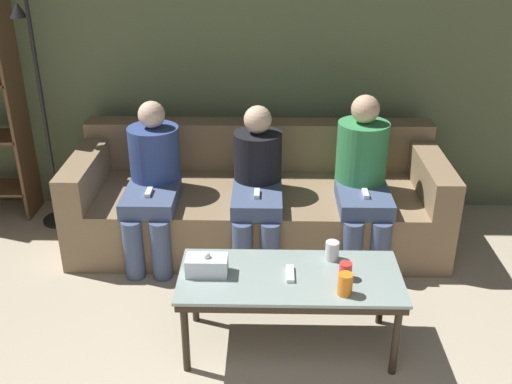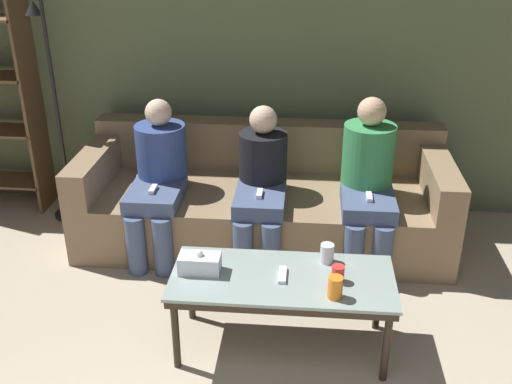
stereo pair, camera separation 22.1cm
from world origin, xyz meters
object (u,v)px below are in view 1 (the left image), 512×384
cup_near_right (345,284)px  seated_person_mid_right (363,174)px  couch (258,201)px  standing_lamp (41,77)px  game_remote (290,274)px  seated_person_left_end (153,177)px  seated_person_mid_left (257,180)px  cup_near_left (332,251)px  cup_far_center (345,271)px  tissue_box (207,265)px  coffee_table (290,282)px

cup_near_right → seated_person_mid_right: 1.22m
couch → standing_lamp: standing_lamp is taller
game_remote → standing_lamp: 2.34m
cup_near_right → game_remote: bearing=148.7°
game_remote → seated_person_left_end: size_ratio=0.14×
cup_near_right → seated_person_mid_left: 1.26m
seated_person_mid_left → cup_near_left: bearing=-63.2°
couch → seated_person_left_end: (-0.71, -0.22, 0.28)m
standing_lamp → seated_person_left_end: size_ratio=1.75×
cup_near_left → seated_person_mid_right: bearing=72.0°
game_remote → couch: bearing=98.8°
cup_far_center → seated_person_mid_right: size_ratio=0.08×
cup_far_center → standing_lamp: (-2.01, 1.46, 0.63)m
couch → cup_near_left: bearing=-68.4°
tissue_box → cup_near_left: bearing=13.3°
coffee_table → cup_far_center: cup_far_center is taller
cup_near_left → seated_person_mid_right: seated_person_mid_right is taller
coffee_table → seated_person_mid_left: seated_person_mid_left is taller
game_remote → seated_person_left_end: seated_person_left_end is taller
seated_person_left_end → seated_person_mid_right: 1.42m
standing_lamp → cup_far_center: bearing=-36.0°
cup_near_right → seated_person_left_end: seated_person_left_end is taller
cup_near_right → seated_person_left_end: 1.67m
coffee_table → tissue_box: bearing=179.0°
cup_near_left → seated_person_mid_right: (0.28, 0.87, 0.08)m
standing_lamp → seated_person_mid_right: 2.34m
cup_far_center → seated_person_left_end: seated_person_left_end is taller
coffee_table → couch: bearing=98.8°
couch → game_remote: size_ratio=17.23×
cup_near_right → cup_far_center: bearing=82.7°
cup_near_left → cup_far_center: size_ratio=1.20×
game_remote → seated_person_left_end: bearing=131.4°
cup_near_left → seated_person_mid_left: size_ratio=0.10×
tissue_box → standing_lamp: standing_lamp is taller
seated_person_mid_left → game_remote: bearing=-79.2°
game_remote → standing_lamp: bearing=140.1°
game_remote → seated_person_mid_left: seated_person_mid_left is taller
couch → cup_near_left: couch is taller
tissue_box → seated_person_mid_left: size_ratio=0.21×
couch → seated_person_left_end: 0.79m
couch → cup_near_right: couch is taller
cup_far_center → tissue_box: size_ratio=0.41×
seated_person_left_end → seated_person_mid_right: (1.42, 0.01, 0.02)m
game_remote → seated_person_mid_left: (-0.19, 1.01, 0.08)m
cup_far_center → seated_person_mid_right: 1.08m
standing_lamp → seated_person_mid_left: bearing=-15.6°
cup_far_center → tissue_box: 0.73m
cup_near_right → seated_person_mid_right: size_ratio=0.11×
couch → game_remote: bearing=-81.2°
tissue_box → seated_person_mid_left: seated_person_mid_left is taller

